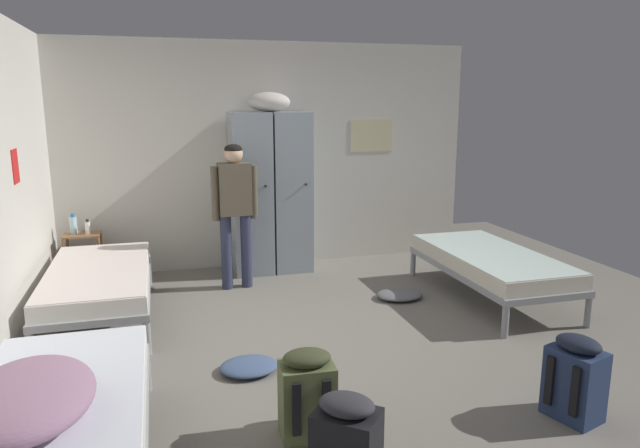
% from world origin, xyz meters
% --- Properties ---
extents(ground_plane, '(7.83, 7.83, 0.00)m').
position_xyz_m(ground_plane, '(0.00, 0.00, 0.00)').
color(ground_plane, slate).
extents(room_backdrop, '(4.98, 4.95, 2.65)m').
position_xyz_m(room_backdrop, '(-1.22, 1.25, 1.33)').
color(room_backdrop, beige).
rests_on(room_backdrop, ground_plane).
extents(locker_bank, '(0.90, 0.55, 2.07)m').
position_xyz_m(locker_bank, '(-0.05, 2.17, 0.97)').
color(locker_bank, '#8C99A3').
rests_on(locker_bank, ground_plane).
extents(shelf_unit, '(0.38, 0.30, 0.57)m').
position_xyz_m(shelf_unit, '(-2.13, 2.18, 0.35)').
color(shelf_unit, brown).
rests_on(shelf_unit, ground_plane).
extents(bed_right, '(0.90, 1.90, 0.49)m').
position_xyz_m(bed_right, '(1.88, 0.55, 0.38)').
color(bed_right, gray).
rests_on(bed_right, ground_plane).
extents(bed_left_front, '(0.90, 1.90, 0.49)m').
position_xyz_m(bed_left_front, '(-1.88, -1.42, 0.38)').
color(bed_left_front, gray).
rests_on(bed_left_front, ground_plane).
extents(bed_left_rear, '(0.90, 1.90, 0.49)m').
position_xyz_m(bed_left_rear, '(-1.88, 1.03, 0.38)').
color(bed_left_rear, gray).
rests_on(bed_left_rear, ground_plane).
extents(bedding_heap, '(0.61, 0.83, 0.23)m').
position_xyz_m(bedding_heap, '(-1.96, -1.59, 0.60)').
color(bedding_heap, gray).
rests_on(bedding_heap, bed_left_front).
extents(person_traveler, '(0.49, 0.21, 1.54)m').
position_xyz_m(person_traveler, '(-0.54, 1.61, 0.93)').
color(person_traveler, '#2D334C').
rests_on(person_traveler, ground_plane).
extents(water_bottle, '(0.08, 0.08, 0.22)m').
position_xyz_m(water_bottle, '(-2.21, 2.20, 0.67)').
color(water_bottle, '#B2DBEA').
rests_on(water_bottle, shelf_unit).
extents(lotion_bottle, '(0.06, 0.06, 0.16)m').
position_xyz_m(lotion_bottle, '(-2.06, 2.14, 0.64)').
color(lotion_bottle, white).
rests_on(lotion_bottle, shelf_unit).
extents(backpack_olive, '(0.33, 0.35, 0.55)m').
position_xyz_m(backpack_olive, '(-0.53, -1.31, 0.26)').
color(backpack_olive, '#566038').
rests_on(backpack_olive, ground_plane).
extents(backpack_navy, '(0.39, 0.38, 0.55)m').
position_xyz_m(backpack_navy, '(1.16, -1.59, 0.26)').
color(backpack_navy, navy).
rests_on(backpack_navy, ground_plane).
extents(clothes_pile_denim, '(0.43, 0.37, 0.08)m').
position_xyz_m(clothes_pile_denim, '(-0.73, -0.40, 0.04)').
color(clothes_pile_denim, '#42567A').
rests_on(clothes_pile_denim, ground_plane).
extents(clothes_pile_grey, '(0.47, 0.38, 0.08)m').
position_xyz_m(clothes_pile_grey, '(1.00, 0.80, 0.04)').
color(clothes_pile_grey, slate).
rests_on(clothes_pile_grey, ground_plane).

